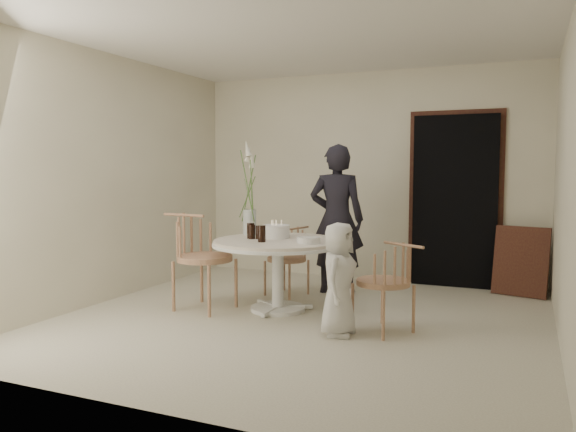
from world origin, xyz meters
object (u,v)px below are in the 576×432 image
at_px(chair_far, 292,251).
at_px(boy, 339,279).
at_px(table, 278,251).
at_px(girl, 337,219).
at_px(chair_right, 393,274).
at_px(flower_vase, 249,202).
at_px(birthday_cake, 276,231).
at_px(chair_left, 194,247).

xyz_separation_m(chair_far, boy, (1.01, -1.36, -0.01)).
bearing_deg(table, girl, 74.48).
height_order(table, chair_right, chair_right).
height_order(chair_far, girl, girl).
height_order(chair_far, chair_right, chair_right).
bearing_deg(chair_right, girl, -114.80).
distance_m(table, chair_far, 0.82).
relative_size(table, chair_right, 1.61).
xyz_separation_m(chair_far, girl, (0.46, 0.24, 0.37)).
height_order(boy, flower_vase, flower_vase).
relative_size(table, chair_far, 1.72).
xyz_separation_m(chair_far, chair_right, (1.44, -1.17, 0.03)).
bearing_deg(chair_right, flower_vase, -80.67).
bearing_deg(chair_far, birthday_cake, -67.34).
relative_size(chair_far, boy, 0.78).
bearing_deg(chair_far, table, -63.18).
relative_size(table, girl, 0.77).
bearing_deg(flower_vase, girl, 44.57).
distance_m(birthday_cake, flower_vase, 0.51).
bearing_deg(boy, table, 54.49).
relative_size(boy, flower_vase, 0.96).
relative_size(chair_left, birthday_cake, 3.50).
xyz_separation_m(chair_left, boy, (1.68, -0.33, -0.15)).
xyz_separation_m(chair_far, birthday_cake, (0.09, -0.66, 0.30)).
xyz_separation_m(chair_left, girl, (1.13, 1.27, 0.22)).
bearing_deg(girl, table, 64.16).
relative_size(chair_right, birthday_cake, 2.91).
relative_size(chair_right, chair_left, 0.83).
relative_size(chair_right, flower_vase, 0.81).
relative_size(chair_left, boy, 1.00).
bearing_deg(birthday_cake, table, -58.76).
bearing_deg(chair_left, chair_far, -26.68).
bearing_deg(girl, chair_left, 38.04).
height_order(chair_left, boy, chair_left).
height_order(chair_right, boy, boy).
height_order(table, chair_far, chair_far).
bearing_deg(chair_right, boy, -35.66).
xyz_separation_m(table, chair_right, (1.27, -0.38, -0.08)).
distance_m(table, chair_left, 0.88).
distance_m(girl, birthday_cake, 0.98).
distance_m(chair_right, girl, 1.75).
xyz_separation_m(chair_right, boy, (-0.43, -0.19, -0.04)).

